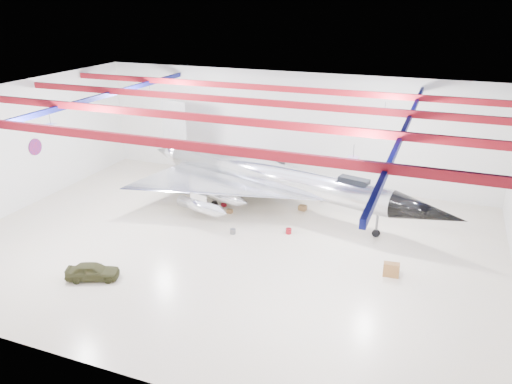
% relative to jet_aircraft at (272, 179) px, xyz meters
% --- Properties ---
extents(floor, '(40.00, 40.00, 0.00)m').
position_rel_jet_aircraft_xyz_m(floor, '(-0.74, -7.54, -2.74)').
color(floor, beige).
rests_on(floor, ground).
extents(wall_back, '(40.00, 0.00, 40.00)m').
position_rel_jet_aircraft_xyz_m(wall_back, '(-0.74, 7.46, 2.76)').
color(wall_back, silver).
rests_on(wall_back, floor).
extents(wall_left, '(0.00, 30.00, 30.00)m').
position_rel_jet_aircraft_xyz_m(wall_left, '(-20.74, -7.54, 2.76)').
color(wall_left, silver).
rests_on(wall_left, floor).
extents(ceiling, '(40.00, 40.00, 0.00)m').
position_rel_jet_aircraft_xyz_m(ceiling, '(-0.74, -7.54, 8.26)').
color(ceiling, '#0A0F38').
rests_on(ceiling, wall_back).
extents(ceiling_structure, '(39.50, 29.50, 1.08)m').
position_rel_jet_aircraft_xyz_m(ceiling_structure, '(-0.74, -7.54, 7.59)').
color(ceiling_structure, maroon).
rests_on(ceiling_structure, ceiling).
extents(wall_roundel, '(0.10, 1.50, 1.50)m').
position_rel_jet_aircraft_xyz_m(wall_roundel, '(-20.68, -5.54, 2.26)').
color(wall_roundel, '#B21414').
rests_on(wall_roundel, wall_left).
extents(jet_aircraft, '(30.15, 21.13, 8.34)m').
position_rel_jet_aircraft_xyz_m(jet_aircraft, '(0.00, 0.00, 0.00)').
color(jet_aircraft, silver).
rests_on(jet_aircraft, floor).
extents(jeep, '(3.76, 2.66, 1.19)m').
position_rel_jet_aircraft_xyz_m(jeep, '(-7.09, -15.61, -2.14)').
color(jeep, '#35361B').
rests_on(jeep, floor).
extents(desk, '(1.11, 0.63, 0.98)m').
position_rel_jet_aircraft_xyz_m(desk, '(11.43, -8.00, -2.25)').
color(desk, brown).
rests_on(desk, floor).
extents(crate_ply, '(0.50, 0.41, 0.34)m').
position_rel_jet_aircraft_xyz_m(crate_ply, '(-3.03, -2.34, -2.57)').
color(crate_ply, olive).
rests_on(crate_ply, floor).
extents(toolbox_red, '(0.50, 0.46, 0.28)m').
position_rel_jet_aircraft_xyz_m(toolbox_red, '(-4.13, -1.14, -2.59)').
color(toolbox_red, maroon).
rests_on(toolbox_red, floor).
extents(engine_drum, '(0.51, 0.51, 0.41)m').
position_rel_jet_aircraft_xyz_m(engine_drum, '(-1.13, -5.95, -2.53)').
color(engine_drum, '#59595B').
rests_on(engine_drum, floor).
extents(parts_bin, '(0.74, 0.64, 0.46)m').
position_rel_jet_aircraft_xyz_m(parts_bin, '(2.73, 0.57, -2.51)').
color(parts_bin, olive).
rests_on(parts_bin, floor).
extents(crate_small, '(0.53, 0.48, 0.30)m').
position_rel_jet_aircraft_xyz_m(crate_small, '(-7.74, -1.20, -2.59)').
color(crate_small, '#59595B').
rests_on(crate_small, floor).
extents(tool_chest, '(0.54, 0.54, 0.43)m').
position_rel_jet_aircraft_xyz_m(tool_chest, '(3.00, -4.31, -2.52)').
color(tool_chest, maroon).
rests_on(tool_chest, floor).
extents(spares_box, '(0.50, 0.50, 0.36)m').
position_rel_jet_aircraft_xyz_m(spares_box, '(3.87, 3.21, -2.55)').
color(spares_box, '#59595B').
rests_on(spares_box, floor).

